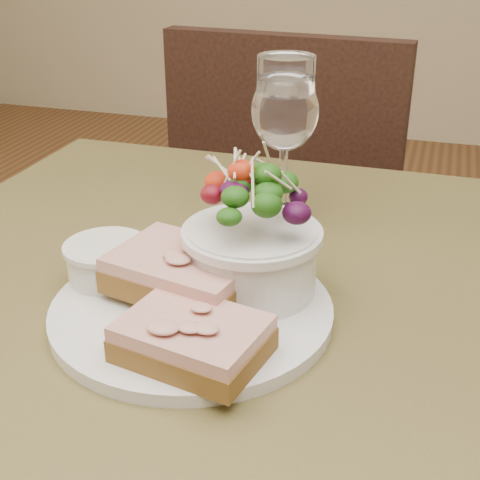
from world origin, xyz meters
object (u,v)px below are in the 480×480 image
(dinner_plate, at_px, (192,310))
(wine_glass, at_px, (285,115))
(sandwich_front, at_px, (193,338))
(cafe_table, at_px, (245,387))
(salad_bowl, at_px, (252,231))
(ramekin, at_px, (107,259))
(sandwich_back, at_px, (184,271))
(chair_far, at_px, (299,303))

(dinner_plate, xyz_separation_m, wine_glass, (0.02, 0.24, 0.12))
(wine_glass, bearing_deg, sandwich_front, -89.27)
(cafe_table, xyz_separation_m, salad_bowl, (0.01, 0.00, 0.17))
(dinner_plate, xyz_separation_m, ramekin, (-0.09, 0.02, 0.03))
(sandwich_front, bearing_deg, wine_glass, 101.96)
(cafe_table, height_order, sandwich_back, sandwich_back)
(cafe_table, height_order, sandwich_front, sandwich_front)
(salad_bowl, bearing_deg, cafe_table, -140.18)
(chair_far, height_order, dinner_plate, chair_far)
(sandwich_front, distance_m, sandwich_back, 0.09)
(sandwich_front, xyz_separation_m, wine_glass, (-0.00, 0.31, 0.10))
(ramekin, distance_m, salad_bowl, 0.14)
(dinner_plate, height_order, sandwich_back, sandwich_back)
(sandwich_front, distance_m, wine_glass, 0.32)
(cafe_table, bearing_deg, wine_glass, 93.87)
(dinner_plate, relative_size, ramekin, 3.40)
(salad_bowl, height_order, wine_glass, wine_glass)
(dinner_plate, bearing_deg, wine_glass, 84.08)
(ramekin, xyz_separation_m, salad_bowl, (0.14, 0.02, 0.04))
(chair_far, height_order, sandwich_front, chair_far)
(sandwich_back, height_order, salad_bowl, salad_bowl)
(sandwich_front, relative_size, ramekin, 1.67)
(sandwich_front, distance_m, ramekin, 0.15)
(cafe_table, relative_size, chair_far, 0.89)
(sandwich_back, bearing_deg, sandwich_front, -52.36)
(cafe_table, distance_m, wine_glass, 0.30)
(cafe_table, distance_m, dinner_plate, 0.12)
(salad_bowl, bearing_deg, chair_far, 97.79)
(chair_far, distance_m, sandwich_front, 0.99)
(chair_far, bearing_deg, ramekin, 90.97)
(dinner_plate, distance_m, sandwich_back, 0.04)
(salad_bowl, bearing_deg, dinner_plate, -134.72)
(cafe_table, bearing_deg, salad_bowl, 39.82)
(wine_glass, bearing_deg, ramekin, -118.85)
(sandwich_front, height_order, ramekin, ramekin)
(chair_far, relative_size, salad_bowl, 7.09)
(sandwich_front, height_order, wine_glass, wine_glass)
(sandwich_back, relative_size, wine_glass, 0.82)
(chair_far, bearing_deg, salad_bowl, 101.41)
(chair_far, relative_size, wine_glass, 5.14)
(sandwich_back, xyz_separation_m, wine_glass, (0.04, 0.22, 0.09))
(sandwich_back, distance_m, wine_glass, 0.24)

